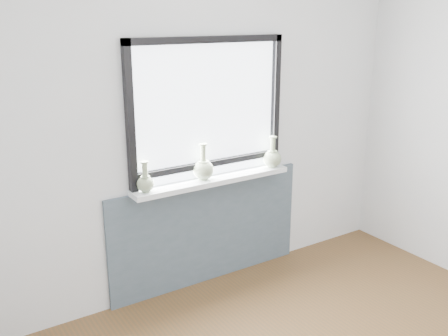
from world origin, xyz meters
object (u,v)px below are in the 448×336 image
vase_c (272,157)px  vase_b (203,168)px  vase_a (145,182)px  windowsill (213,180)px

vase_c → vase_b: bearing=177.5°
vase_a → windowsill: bearing=1.1°
vase_a → vase_b: 0.48m
vase_a → vase_b: size_ratio=0.80×
windowsill → vase_b: (-0.08, 0.01, 0.11)m
vase_a → vase_c: 1.12m
windowsill → vase_b: 0.13m
windowsill → vase_a: size_ratio=5.92×
vase_a → vase_b: bearing=2.4°
windowsill → vase_c: 0.57m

